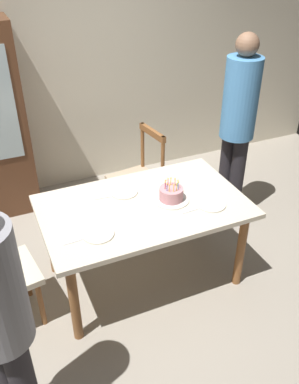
{
  "coord_description": "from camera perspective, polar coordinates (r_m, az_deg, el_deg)",
  "views": [
    {
      "loc": [
        -1.0,
        -2.39,
        2.52
      ],
      "look_at": [
        0.05,
        0.0,
        0.85
      ],
      "focal_mm": 38.33,
      "sensor_mm": 36.0,
      "label": 1
    }
  ],
  "objects": [
    {
      "name": "ground",
      "position": [
        3.62,
        -0.74,
        -11.55
      ],
      "size": [
        6.4,
        6.4,
        0.0
      ],
      "primitive_type": "plane",
      "color": "#9E9384"
    },
    {
      "name": "fork_far_side",
      "position": [
        3.24,
        -6.18,
        -0.72
      ],
      "size": [
        0.18,
        0.04,
        0.01
      ],
      "primitive_type": "cube",
      "rotation": [
        0.0,
        0.0,
        -0.11
      ],
      "color": "silver",
      "rests_on": "dining_table"
    },
    {
      "name": "plate_near_celebrant",
      "position": [
        2.86,
        -7.15,
        -5.83
      ],
      "size": [
        0.22,
        0.22,
        0.01
      ],
      "primitive_type": "cylinder",
      "color": "silver",
      "rests_on": "dining_table"
    },
    {
      "name": "back_wall",
      "position": [
        4.52,
        -10.49,
        16.5
      ],
      "size": [
        6.4,
        0.1,
        2.6
      ],
      "primitive_type": "cube",
      "color": "beige",
      "rests_on": "ground"
    },
    {
      "name": "plate_far_side",
      "position": [
        3.28,
        -3.57,
        -0.0
      ],
      "size": [
        0.22,
        0.22,
        0.01
      ],
      "primitive_type": "cylinder",
      "color": "silver",
      "rests_on": "dining_table"
    },
    {
      "name": "fork_near_celebrant",
      "position": [
        2.83,
        -10.21,
        -6.72
      ],
      "size": [
        0.18,
        0.02,
        0.01
      ],
      "primitive_type": "cube",
      "rotation": [
        0.0,
        0.0,
        0.05
      ],
      "color": "silver",
      "rests_on": "dining_table"
    },
    {
      "name": "dining_table",
      "position": [
        3.19,
        -0.82,
        -3.07
      ],
      "size": [
        1.57,
        0.96,
        0.75
      ],
      "color": "beige",
      "rests_on": "ground"
    },
    {
      "name": "person_guest",
      "position": [
        3.92,
        12.21,
        9.79
      ],
      "size": [
        0.32,
        0.32,
        1.82
      ],
      "color": "#262328",
      "rests_on": "ground"
    },
    {
      "name": "chair_spindle_back",
      "position": [
        4.01,
        -1.66,
        1.72
      ],
      "size": [
        0.5,
        0.5,
        0.95
      ],
      "color": "tan",
      "rests_on": "ground"
    },
    {
      "name": "plate_near_guest",
      "position": [
        3.16,
        8.59,
        -1.71
      ],
      "size": [
        0.22,
        0.22,
        0.01
      ],
      "primitive_type": "cylinder",
      "color": "silver",
      "rests_on": "dining_table"
    },
    {
      "name": "fork_near_guest",
      "position": [
        3.09,
        6.09,
        -2.49
      ],
      "size": [
        0.18,
        0.03,
        0.01
      ],
      "primitive_type": "cube",
      "rotation": [
        0.0,
        0.0,
        0.06
      ],
      "color": "silver",
      "rests_on": "dining_table"
    },
    {
      "name": "birthday_cake",
      "position": [
        3.16,
        3.04,
        -0.4
      ],
      "size": [
        0.28,
        0.28,
        0.18
      ],
      "color": "silver",
      "rests_on": "dining_table"
    }
  ]
}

